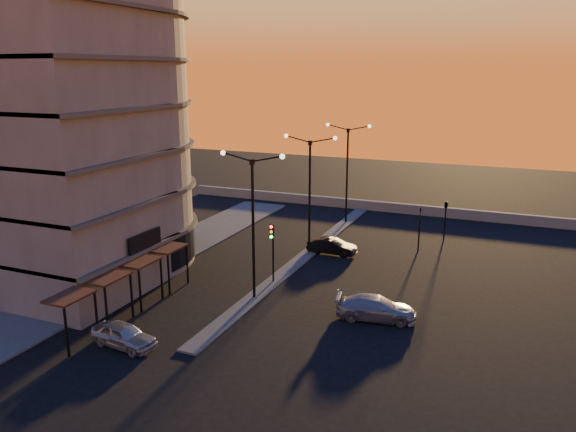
% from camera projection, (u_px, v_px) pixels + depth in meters
% --- Properties ---
extents(ground, '(120.00, 120.00, 0.00)m').
position_uv_depth(ground, '(254.00, 298.00, 36.29)').
color(ground, black).
rests_on(ground, ground).
extents(sidewalk_west, '(5.00, 40.00, 0.12)m').
position_uv_depth(sidewalk_west, '(156.00, 258.00, 43.78)').
color(sidewalk_west, '#474744').
rests_on(sidewalk_west, ground).
extents(median, '(1.20, 36.00, 0.12)m').
position_uv_depth(median, '(309.00, 252.00, 45.19)').
color(median, '#474744').
rests_on(median, ground).
extents(parapet, '(44.00, 0.50, 1.00)m').
position_uv_depth(parapet, '(381.00, 206.00, 58.60)').
color(parapet, slate).
rests_on(parapet, ground).
extents(building, '(14.35, 17.08, 25.00)m').
position_uv_depth(building, '(69.00, 106.00, 38.57)').
color(building, '#635F57').
rests_on(building, ground).
extents(streetlamp_near, '(4.32, 0.32, 9.51)m').
position_uv_depth(streetlamp_near, '(253.00, 215.00, 34.88)').
color(streetlamp_near, black).
rests_on(streetlamp_near, ground).
extents(streetlamp_mid, '(4.32, 0.32, 9.51)m').
position_uv_depth(streetlamp_mid, '(310.00, 185.00, 43.79)').
color(streetlamp_mid, black).
rests_on(streetlamp_mid, ground).
extents(streetlamp_far, '(4.32, 0.32, 9.51)m').
position_uv_depth(streetlamp_far, '(347.00, 166.00, 52.71)').
color(streetlamp_far, black).
rests_on(streetlamp_far, ground).
extents(traffic_light_main, '(0.28, 0.44, 4.25)m').
position_uv_depth(traffic_light_main, '(272.00, 243.00, 38.12)').
color(traffic_light_main, black).
rests_on(traffic_light_main, ground).
extents(signal_east_a, '(0.13, 0.16, 3.60)m').
position_uv_depth(signal_east_a, '(419.00, 228.00, 45.28)').
color(signal_east_a, black).
rests_on(signal_east_a, ground).
extents(signal_east_b, '(0.42, 1.99, 3.60)m').
position_uv_depth(signal_east_b, '(446.00, 205.00, 47.99)').
color(signal_east_b, black).
rests_on(signal_east_b, ground).
extents(car_hatchback, '(3.94, 1.94, 1.29)m').
position_uv_depth(car_hatchback, '(124.00, 335.00, 29.82)').
color(car_hatchback, '#A1A4A9').
rests_on(car_hatchback, ground).
extents(car_sedan, '(3.94, 1.45, 1.29)m').
position_uv_depth(car_sedan, '(332.00, 246.00, 44.91)').
color(car_sedan, black).
rests_on(car_sedan, ground).
extents(car_wagon, '(5.04, 2.75, 1.39)m').
position_uv_depth(car_wagon, '(376.00, 308.00, 33.13)').
color(car_wagon, gray).
rests_on(car_wagon, ground).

